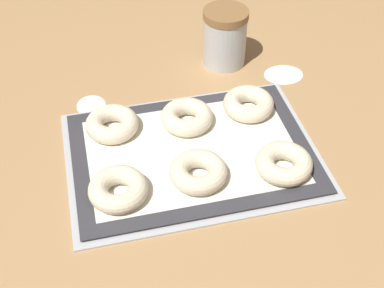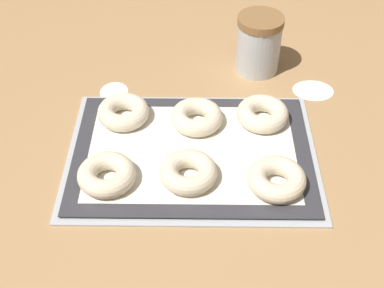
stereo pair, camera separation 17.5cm
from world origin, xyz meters
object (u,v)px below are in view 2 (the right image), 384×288
bagel_back_left (123,112)px  flour_canister (259,44)px  baking_tray (192,153)px  bagel_front_left (107,175)px  bagel_back_center (197,117)px  bagel_back_right (263,114)px  bagel_front_center (190,172)px  bagel_front_right (277,179)px

bagel_back_left → flour_canister: (0.28, 0.19, 0.04)m
baking_tray → flour_canister: size_ratio=3.57×
bagel_front_left → baking_tray: bearing=28.3°
bagel_back_center → bagel_back_right: 0.13m
bagel_front_left → bagel_back_center: 0.22m
baking_tray → bagel_front_center: size_ratio=4.54×
bagel_front_left → bagel_back_center: same height
bagel_back_right → bagel_back_left: bearing=179.4°
bagel_front_center → bagel_front_right: same height
bagel_back_right → bagel_back_center: bearing=-175.2°
bagel_front_right → bagel_back_right: 0.17m
baking_tray → bagel_back_left: 0.16m
bagel_back_left → bagel_back_right: 0.27m
baking_tray → bagel_back_right: bagel_back_right is taller
bagel_back_right → flour_canister: flour_canister is taller
bagel_front_center → bagel_back_left: (-0.13, 0.16, 0.00)m
bagel_back_center → bagel_front_center: bearing=-94.3°
baking_tray → bagel_front_right: size_ratio=4.54×
baking_tray → bagel_front_right: 0.17m
bagel_front_right → bagel_back_right: same height
bagel_front_right → flour_canister: size_ratio=0.79×
bagel_back_left → flour_canister: flour_canister is taller
bagel_front_center → flour_canister: size_ratio=0.79×
bagel_front_left → bagel_front_center: (0.14, 0.01, 0.00)m
bagel_front_center → bagel_back_right: same height
baking_tray → bagel_front_center: 0.08m
bagel_front_right → bagel_back_center: bearing=130.2°
bagel_front_left → flour_canister: 0.46m
bagel_back_center → bagel_back_right: size_ratio=1.00×
bagel_back_right → flour_canister: size_ratio=0.79×
bagel_back_left → bagel_back_center: size_ratio=1.00×
baking_tray → bagel_front_center: bagel_front_center is taller
bagel_front_right → bagel_front_center: bearing=174.3°
bagel_front_right → bagel_back_left: bearing=147.9°
bagel_back_center → bagel_back_right: same height
baking_tray → bagel_front_left: 0.17m
bagel_front_left → bagel_front_right: (0.29, -0.01, 0.00)m
bagel_front_center → flour_canister: bearing=67.6°
bagel_front_left → flour_canister: flour_canister is taller
bagel_front_left → bagel_back_right: (0.28, 0.17, 0.00)m
bagel_back_right → bagel_front_center: bearing=-131.4°
bagel_front_center → bagel_front_left: bearing=-177.0°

